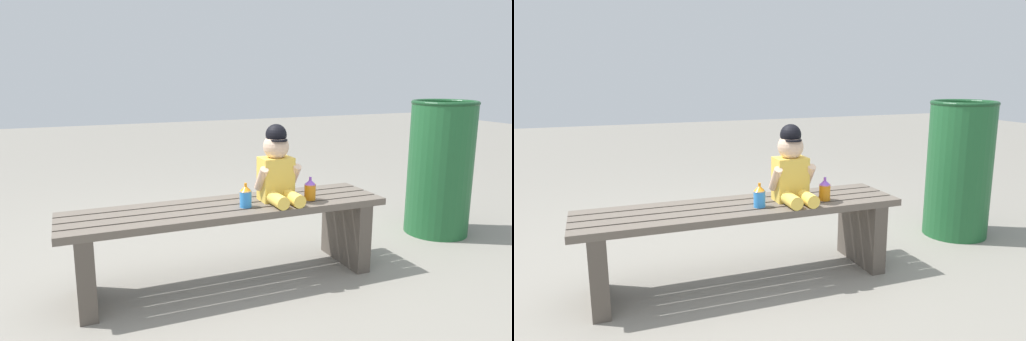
{
  "view_description": "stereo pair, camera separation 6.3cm",
  "coord_description": "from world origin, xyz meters",
  "views": [
    {
      "loc": [
        -0.75,
        -2.2,
        1.08
      ],
      "look_at": [
        0.13,
        -0.05,
        0.59
      ],
      "focal_mm": 33.08,
      "sensor_mm": 36.0,
      "label": 1
    },
    {
      "loc": [
        -0.69,
        -2.22,
        1.08
      ],
      "look_at": [
        0.13,
        -0.05,
        0.59
      ],
      "focal_mm": 33.08,
      "sensor_mm": 36.0,
      "label": 2
    }
  ],
  "objects": [
    {
      "name": "sippy_cup_right",
      "position": [
        0.44,
        -0.07,
        0.47
      ],
      "size": [
        0.06,
        0.06,
        0.12
      ],
      "color": "orange",
      "rests_on": "park_bench"
    },
    {
      "name": "park_bench",
      "position": [
        0.0,
        0.0,
        0.29
      ],
      "size": [
        1.66,
        0.39,
        0.41
      ],
      "color": "#60564C",
      "rests_on": "ground_plane"
    },
    {
      "name": "ground_plane",
      "position": [
        0.0,
        0.0,
        0.0
      ],
      "size": [
        16.0,
        16.0,
        0.0
      ],
      "primitive_type": "plane",
      "color": "gray"
    },
    {
      "name": "sippy_cup_left",
      "position": [
        0.07,
        -0.07,
        0.47
      ],
      "size": [
        0.06,
        0.06,
        0.12
      ],
      "color": "#338CE5",
      "rests_on": "park_bench"
    },
    {
      "name": "child_figure",
      "position": [
        0.27,
        -0.01,
        0.59
      ],
      "size": [
        0.23,
        0.27,
        0.4
      ],
      "color": "#F2C64C",
      "rests_on": "park_bench"
    },
    {
      "name": "trash_bin",
      "position": [
        1.57,
        0.19,
        0.45
      ],
      "size": [
        0.42,
        0.42,
        0.9
      ],
      "color": "#1E592D",
      "rests_on": "ground_plane"
    }
  ]
}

